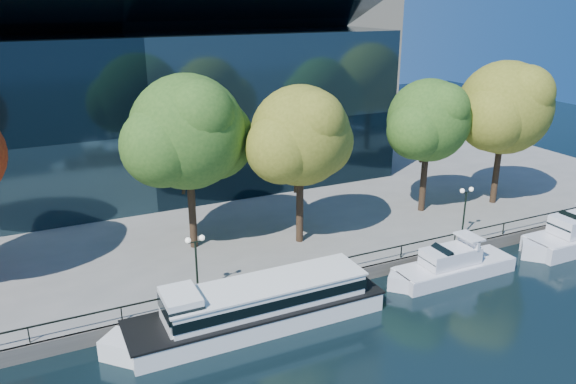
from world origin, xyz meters
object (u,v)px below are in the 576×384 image
lamp_2 (466,200)px  tree_5 (506,110)px  lamp_1 (196,252)px  cruiser_far (576,235)px  tour_boat (252,306)px  tree_2 (190,134)px  tree_3 (302,138)px  tree_4 (430,122)px  cruiser_near (450,266)px

lamp_2 → tree_5: bearing=30.2°
lamp_1 → lamp_2: 21.88m
cruiser_far → tour_boat: bearing=178.7°
tour_boat → lamp_2: (19.56, 3.51, 2.57)m
lamp_2 → tree_2: bearing=160.3°
tree_3 → tree_4: bearing=5.9°
cruiser_near → lamp_1: bearing=168.0°
tree_2 → tour_boat: bearing=-88.4°
cruiser_near → lamp_2: bearing=40.2°
tree_5 → lamp_2: tree_5 is taller
tree_5 → tour_boat: bearing=-163.5°
cruiser_near → lamp_1: size_ratio=2.55×
cruiser_near → tree_5: 17.42m
cruiser_far → lamp_1: (-29.97, 4.11, 2.84)m
cruiser_near → tree_3: bearing=132.9°
cruiser_far → tree_2: 31.33m
cruiser_far → tree_4: bearing=126.3°
cruiser_near → tree_4: bearing=61.9°
tree_2 → lamp_2: bearing=-19.7°
tree_3 → lamp_2: tree_3 is taller
cruiser_far → tree_4: tree_4 is taller
tree_3 → lamp_2: (12.11, -4.58, -5.31)m
tree_4 → lamp_2: tree_4 is taller
tree_2 → lamp_1: 9.40m
tour_boat → tree_2: 13.53m
tree_3 → tree_5: size_ratio=0.94×
tree_4 → lamp_1: 23.91m
tree_2 → lamp_1: tree_2 is taller
lamp_1 → tree_3: bearing=25.1°
tree_3 → tree_2: bearing=162.0°
tree_2 → tree_5: 28.05m
tour_boat → tree_2: (-0.30, 10.61, 8.39)m
cruiser_near → lamp_1: (-17.49, 3.71, 3.06)m
cruiser_near → tree_5: size_ratio=0.79×
cruiser_near → tree_3: tree_3 is taller
tour_boat → tree_3: bearing=47.3°
tree_3 → lamp_2: size_ratio=3.02×
cruiser_far → tree_2: (-27.94, 11.22, 8.66)m
cruiser_far → tree_5: size_ratio=0.85×
tour_boat → cruiser_near: 15.18m
cruiser_far → lamp_2: lamp_2 is taller
cruiser_far → tree_5: (0.00, 8.82, 8.55)m
tour_boat → lamp_2: 20.04m
tree_3 → lamp_1: 12.03m
tree_3 → lamp_1: (-9.77, -4.58, -5.31)m
tree_2 → tree_3: tree_2 is taller
tree_2 → tree_3: size_ratio=1.08×
tour_boat → cruiser_far: cruiser_far is taller
tree_3 → lamp_2: bearing=-20.7°
cruiser_near → tree_5: tree_5 is taller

